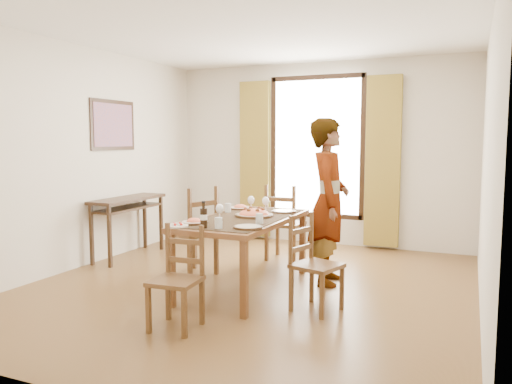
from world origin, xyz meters
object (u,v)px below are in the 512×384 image
at_px(man, 329,202).
at_px(pasta_platter, 254,212).
at_px(console_table, 128,206).
at_px(dining_table, 244,224).

distance_m(man, pasta_platter, 0.83).
bearing_deg(console_table, pasta_platter, -15.62).
distance_m(console_table, pasta_platter, 2.16).
bearing_deg(pasta_platter, console_table, 164.38).
relative_size(console_table, man, 0.67).
xyz_separation_m(console_table, pasta_platter, (2.08, -0.58, 0.12)).
relative_size(dining_table, pasta_platter, 4.37).
bearing_deg(pasta_platter, dining_table, -126.19).
distance_m(console_table, man, 2.77).
height_order(man, pasta_platter, man).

